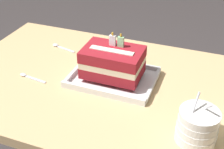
% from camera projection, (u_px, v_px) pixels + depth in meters
% --- Properties ---
extents(dining_table, '(1.15, 0.70, 0.73)m').
position_uv_depth(dining_table, '(110.00, 107.00, 1.12)').
color(dining_table, tan).
rests_on(dining_table, ground_plane).
extents(foil_tray, '(0.30, 0.22, 0.02)m').
position_uv_depth(foil_tray, '(114.00, 78.00, 1.08)').
color(foil_tray, silver).
rests_on(foil_tray, dining_table).
extents(birthday_cake, '(0.20, 0.14, 0.15)m').
position_uv_depth(birthday_cake, '(114.00, 62.00, 1.04)').
color(birthday_cake, maroon).
rests_on(birthday_cake, foil_tray).
extents(bowl_stack, '(0.11, 0.11, 0.14)m').
position_uv_depth(bowl_stack, '(197.00, 126.00, 0.81)').
color(bowl_stack, white).
rests_on(bowl_stack, dining_table).
extents(serving_spoon_near_tray, '(0.12, 0.03, 0.01)m').
position_uv_depth(serving_spoon_near_tray, '(28.00, 77.00, 1.09)').
color(serving_spoon_near_tray, silver).
rests_on(serving_spoon_near_tray, dining_table).
extents(serving_spoon_by_bowls, '(0.12, 0.04, 0.01)m').
position_uv_depth(serving_spoon_by_bowls, '(59.00, 46.00, 1.28)').
color(serving_spoon_by_bowls, silver).
rests_on(serving_spoon_by_bowls, dining_table).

